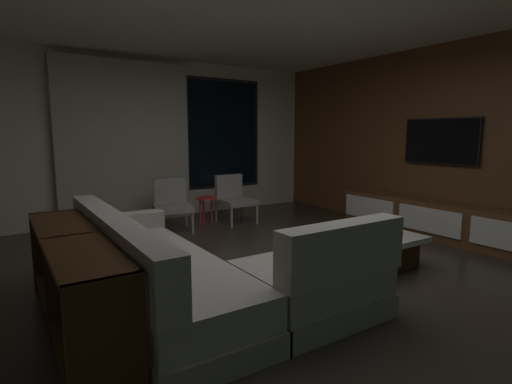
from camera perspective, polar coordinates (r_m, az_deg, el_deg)
name	(u,v)px	position (r m, az deg, el deg)	size (l,w,h in m)	color
floor	(283,280)	(4.08, 3.92, -12.53)	(9.20, 9.20, 0.00)	#332B26
back_wall_with_window	(153,140)	(7.02, -14.63, 7.22)	(6.60, 0.30, 2.70)	beige
media_wall	(462,141)	(6.17, 27.52, 6.47)	(0.12, 7.80, 2.70)	brown
sectional_couch	(197,276)	(3.40, -8.50, -11.79)	(1.98, 2.50, 0.82)	gray
coffee_table	(353,248)	(4.62, 13.78, -7.78)	(1.16, 1.16, 0.36)	#341D0C
book_stack_on_coffee_table	(359,226)	(4.69, 14.64, -4.71)	(0.30, 0.22, 0.10)	tan
accent_chair_near_window	(234,196)	(6.53, -3.24, -0.61)	(0.55, 0.57, 0.78)	#B2ADA0
accent_chair_by_curtain	(172,202)	(6.10, -11.99, -1.43)	(0.65, 0.66, 0.78)	#B2ADA0
side_stool	(206,203)	(6.31, -7.25, -1.53)	(0.32, 0.32, 0.46)	red
media_console	(441,221)	(6.07, 25.04, -3.84)	(0.46, 3.10, 0.52)	brown
mounted_tv	(441,141)	(6.21, 25.00, 6.64)	(0.05, 1.11, 0.64)	black
console_table_behind_couch	(74,279)	(3.24, -24.69, -11.29)	(0.40, 2.10, 0.74)	#341D0C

